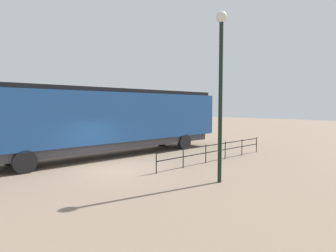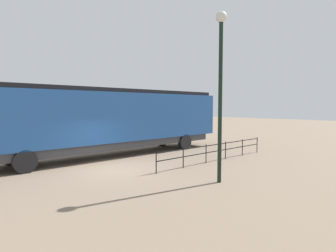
# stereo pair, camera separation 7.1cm
# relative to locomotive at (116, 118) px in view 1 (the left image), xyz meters

# --- Properties ---
(ground_plane) EXTENTS (120.00, 120.00, 0.00)m
(ground_plane) POSITION_rel_locomotive_xyz_m (3.47, -2.43, -2.35)
(ground_plane) COLOR #84705B
(locomotive) EXTENTS (2.82, 16.74, 4.18)m
(locomotive) POSITION_rel_locomotive_xyz_m (0.00, 0.00, 0.00)
(locomotive) COLOR navy
(locomotive) RESTS_ON ground_plane
(lamp_post) EXTENTS (0.45, 0.45, 6.86)m
(lamp_post) POSITION_rel_locomotive_xyz_m (8.35, -0.43, 2.10)
(lamp_post) COLOR black
(lamp_post) RESTS_ON ground_plane
(platform_fence) EXTENTS (0.05, 9.00, 1.03)m
(platform_fence) POSITION_rel_locomotive_xyz_m (5.47, 3.09, -1.67)
(platform_fence) COLOR black
(platform_fence) RESTS_ON ground_plane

